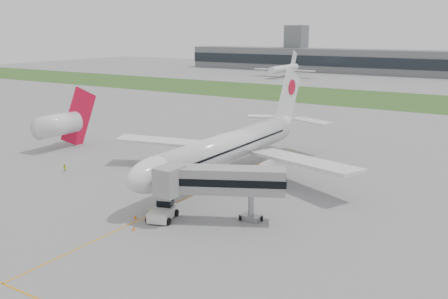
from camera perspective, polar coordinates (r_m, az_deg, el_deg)
The scene contains 14 objects.
ground at distance 83.80m, azimuth -0.85°, elevation -3.93°, with size 600.00×600.00×0.00m, color gray.
apron_markings at distance 79.85m, azimuth -2.81°, elevation -4.84°, with size 70.00×70.00×0.04m, color orange, non-canonical shape.
grass_strip at distance 193.67m, azimuth 18.94°, elevation 5.33°, with size 600.00×50.00×0.02m, color #2C511E.
terminal_building at distance 300.62m, azimuth 24.05°, elevation 8.90°, with size 320.00×22.30×14.00m.
control_tower at distance 328.46m, azimuth 8.14°, elevation 8.99°, with size 12.00×12.00×56.00m, color slate, non-canonical shape.
airliner at distance 86.29m, azimuth 0.89°, elevation 0.48°, with size 48.13×53.95×17.88m.
pushback_tug at distance 68.93m, azimuth -6.97°, elevation -6.95°, with size 4.47×5.47×2.49m.
jet_bridge at distance 65.91m, azimuth -0.70°, elevation -3.60°, with size 15.77×11.31×7.73m.
safety_cone_left at distance 69.66m, azimuth -10.12°, elevation -7.58°, with size 0.43×0.43×0.59m, color orange.
safety_cone_right at distance 65.92m, azimuth -10.27°, elevation -8.85°, with size 0.41×0.41×0.57m, color orange.
ground_crew_near at distance 68.64m, azimuth -8.38°, elevation -7.36°, with size 0.61×0.40×1.66m, color #FAF829.
ground_crew_far at distance 94.70m, azimuth -17.73°, elevation -2.05°, with size 0.74×0.58×1.53m, color #D7EA27.
neighbor_aircraft at distance 113.00m, azimuth -18.20°, elevation 2.80°, with size 4.94×16.75×13.71m.
distant_aircraft_left at distance 277.28m, azimuth 6.87°, elevation 8.22°, with size 35.08×30.95×13.41m, color silver, non-canonical shape.
Camera 1 is at (43.57, -67.02, 25.11)m, focal length 40.00 mm.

